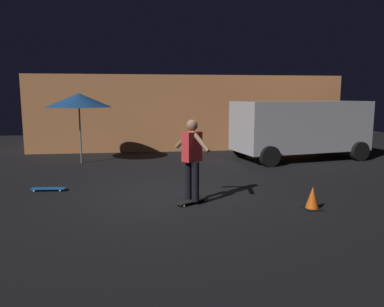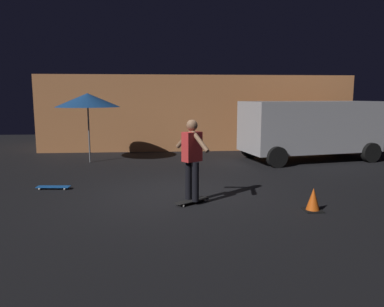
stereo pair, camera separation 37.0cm
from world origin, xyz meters
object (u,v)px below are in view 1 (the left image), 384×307
parked_van (300,126)px  skateboard_spare (48,189)px  patio_umbrella (79,100)px  skateboard_ridden (192,201)px  skater (192,154)px  traffic_cone (312,199)px

parked_van → skateboard_spare: parked_van is taller
patio_umbrella → skateboard_spare: bearing=-93.0°
parked_van → skateboard_ridden: (-4.50, -5.01, -1.11)m
skater → parked_van: bearing=48.1°
parked_van → patio_umbrella: bearing=179.0°
skater → patio_umbrella: bearing=120.4°
traffic_cone → patio_umbrella: bearing=132.2°
parked_van → skateboard_spare: bearing=-155.3°
parked_van → skateboard_ridden: size_ratio=6.50×
patio_umbrella → skater: patio_umbrella is taller
traffic_cone → skateboard_spare: bearing=158.4°
patio_umbrella → skateboard_ridden: (3.02, -5.14, -2.02)m
skateboard_spare → skater: size_ratio=0.48×
patio_umbrella → traffic_cone: (5.31, -5.85, -1.86)m
parked_van → patio_umbrella: size_ratio=2.12×
skater → skateboard_spare: bearing=155.5°
patio_umbrella → skateboard_spare: size_ratio=2.89×
skater → traffic_cone: (2.29, -0.71, -0.83)m
patio_umbrella → parked_van: bearing=-1.0°
parked_van → skater: bearing=-131.9°
parked_van → skater: 6.74m
skateboard_ridden → traffic_cone: 2.40m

